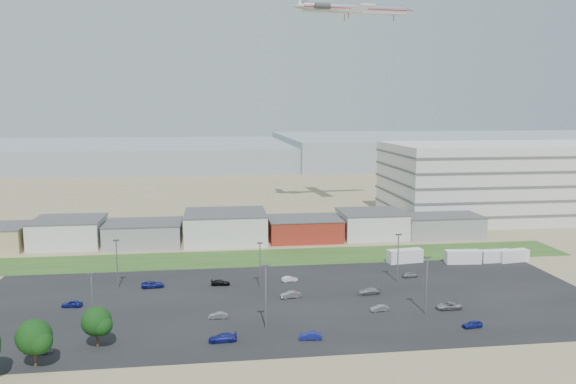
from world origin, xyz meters
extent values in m
plane|color=#8F805B|center=(0.00, 0.00, 0.00)|extent=(700.00, 700.00, 0.00)
cube|color=black|center=(5.00, 20.00, 0.01)|extent=(120.00, 50.00, 0.01)
cube|color=#2C4D1C|center=(0.00, 52.00, 0.01)|extent=(160.00, 16.00, 0.02)
cube|color=silver|center=(90.00, 95.00, 12.50)|extent=(80.00, 40.00, 25.00)
imported|color=#A5A5AA|center=(33.38, 11.52, 0.64)|extent=(4.67, 2.23, 1.29)
imported|color=#A5A5AA|center=(20.45, 12.12, 0.55)|extent=(3.46, 1.49, 1.11)
imported|color=navy|center=(33.66, 2.59, 0.58)|extent=(3.55, 1.80, 1.16)
imported|color=navy|center=(-8.01, 2.33, 0.65)|extent=(4.53, 1.98, 1.30)
imported|color=#A5A5AA|center=(-8.61, 12.36, 0.54)|extent=(3.33, 1.29, 1.08)
imported|color=navy|center=(-35.44, 21.77, 0.63)|extent=(3.84, 1.84, 1.27)
imported|color=black|center=(-7.95, 31.30, 0.57)|extent=(4.08, 1.94, 1.15)
imported|color=#A5A5AA|center=(5.47, 21.46, 0.66)|extent=(4.12, 1.86, 1.31)
imported|color=#A5A5AA|center=(33.15, 31.44, 0.57)|extent=(3.46, 1.71, 1.13)
imported|color=navy|center=(-21.81, 31.62, 0.64)|extent=(4.71, 2.38, 1.28)
imported|color=#A5A5AA|center=(-35.60, 1.92, 0.61)|extent=(4.34, 2.10, 1.22)
imported|color=silver|center=(6.69, 31.94, 0.56)|extent=(3.52, 1.64, 1.12)
imported|color=#A5A5AA|center=(21.08, 21.62, 0.66)|extent=(4.68, 2.25, 1.32)
imported|color=navy|center=(5.86, 1.36, 0.60)|extent=(3.78, 1.66, 1.21)
camera|label=1|loc=(-8.85, -82.35, 36.22)|focal=35.00mm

